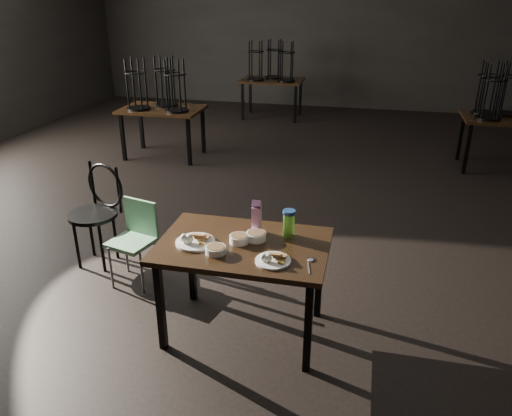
% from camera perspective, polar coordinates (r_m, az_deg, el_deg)
% --- Properties ---
extents(main_table, '(1.20, 0.80, 0.75)m').
position_cam_1_polar(main_table, '(3.55, -1.47, -5.19)').
color(main_table, black).
rests_on(main_table, ground).
extents(plate_left, '(0.28, 0.28, 0.09)m').
position_cam_1_polar(plate_left, '(3.53, -7.01, -3.66)').
color(plate_left, white).
rests_on(plate_left, main_table).
extents(plate_right, '(0.24, 0.24, 0.08)m').
position_cam_1_polar(plate_right, '(3.28, 1.92, -5.85)').
color(plate_right, white).
rests_on(plate_right, main_table).
extents(bowl_near, '(0.14, 0.14, 0.05)m').
position_cam_1_polar(bowl_near, '(3.52, -1.94, -3.52)').
color(bowl_near, white).
rests_on(bowl_near, main_table).
extents(bowl_far, '(0.14, 0.14, 0.06)m').
position_cam_1_polar(bowl_far, '(3.55, 0.01, -3.20)').
color(bowl_far, white).
rests_on(bowl_far, main_table).
extents(bowl_big, '(0.14, 0.14, 0.05)m').
position_cam_1_polar(bowl_big, '(3.39, -4.64, -4.76)').
color(bowl_big, white).
rests_on(bowl_big, main_table).
extents(juice_carton, '(0.07, 0.07, 0.26)m').
position_cam_1_polar(juice_carton, '(3.62, 0.05, -1.11)').
color(juice_carton, '#8B197B').
rests_on(juice_carton, main_table).
extents(water_bottle, '(0.11, 0.11, 0.20)m').
position_cam_1_polar(water_bottle, '(3.58, 3.77, -1.71)').
color(water_bottle, '#84EC45').
rests_on(water_bottle, main_table).
extents(spoon, '(0.06, 0.22, 0.01)m').
position_cam_1_polar(spoon, '(3.32, 6.26, -5.99)').
color(spoon, silver).
rests_on(spoon, main_table).
extents(bentwood_chair, '(0.49, 0.48, 0.94)m').
position_cam_1_polar(bentwood_chair, '(4.80, -17.61, 0.18)').
color(bentwood_chair, black).
rests_on(bentwood_chair, ground).
extents(school_chair, '(0.41, 0.41, 0.73)m').
position_cam_1_polar(school_chair, '(4.44, -13.63, -2.95)').
color(school_chair, '#659E75').
rests_on(school_chair, ground).
extents(bg_table_left, '(1.20, 0.80, 1.48)m').
position_cam_1_polar(bg_table_left, '(7.68, -10.76, 11.34)').
color(bg_table_left, black).
rests_on(bg_table_left, ground).
extents(bg_table_right, '(1.20, 0.80, 1.48)m').
position_cam_1_polar(bg_table_right, '(7.81, 26.75, 9.59)').
color(bg_table_right, black).
rests_on(bg_table_right, ground).
extents(bg_table_far, '(1.20, 0.80, 1.48)m').
position_cam_1_polar(bg_table_far, '(10.04, 1.86, 14.63)').
color(bg_table_far, black).
rests_on(bg_table_far, ground).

